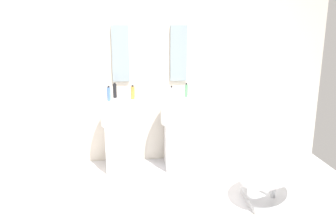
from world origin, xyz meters
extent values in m
cube|color=silver|center=(0.00, 0.00, -0.02)|extent=(4.80, 3.60, 0.04)
cube|color=beige|center=(0.00, 1.65, 1.30)|extent=(4.80, 0.10, 2.60)
cube|color=white|center=(-0.38, 1.30, 0.31)|extent=(0.40, 0.40, 0.61)
cylinder|color=white|center=(-0.38, 1.30, 0.77)|extent=(0.52, 0.52, 0.32)
cylinder|color=#B7BABF|center=(-0.38, 1.44, 0.98)|extent=(0.02, 0.02, 0.10)
cube|color=white|center=(0.38, 1.30, 0.31)|extent=(0.40, 0.40, 0.61)
cylinder|color=white|center=(0.38, 1.30, 0.77)|extent=(0.52, 0.52, 0.32)
cylinder|color=#B7BABF|center=(0.38, 1.44, 0.98)|extent=(0.02, 0.02, 0.10)
cube|color=#8C9EA8|center=(-0.38, 1.58, 1.49)|extent=(0.22, 0.03, 0.73)
cube|color=#8C9EA8|center=(0.38, 1.58, 1.49)|extent=(0.22, 0.03, 0.73)
cube|color=#B7BABF|center=(1.25, 0.25, 0.03)|extent=(0.56, 0.50, 0.06)
cylinder|color=#B7BABF|center=(1.25, 0.25, 0.20)|extent=(0.05, 0.05, 0.34)
torus|color=white|center=(1.25, 0.25, 0.40)|extent=(1.03, 1.02, 0.49)
cylinder|color=black|center=(-0.47, 1.47, 1.02)|extent=(0.05, 0.05, 0.18)
cylinder|color=black|center=(-0.47, 1.47, 1.12)|extent=(0.03, 0.03, 0.02)
cylinder|color=white|center=(0.25, 1.21, 1.01)|extent=(0.04, 0.04, 0.17)
cylinder|color=black|center=(0.25, 1.21, 1.11)|extent=(0.02, 0.02, 0.02)
cylinder|color=#C68C38|center=(-0.23, 1.37, 1.01)|extent=(0.05, 0.05, 0.16)
cylinder|color=black|center=(-0.23, 1.37, 1.10)|extent=(0.03, 0.03, 0.02)
cylinder|color=#59996B|center=(0.47, 1.43, 1.01)|extent=(0.04, 0.04, 0.17)
cylinder|color=black|center=(0.47, 1.43, 1.11)|extent=(0.02, 0.02, 0.02)
cylinder|color=#4C72B7|center=(-0.53, 1.28, 1.01)|extent=(0.05, 0.05, 0.17)
cylinder|color=black|center=(-0.53, 1.28, 1.11)|extent=(0.03, 0.03, 0.02)
camera|label=1|loc=(-0.16, -2.90, 1.82)|focal=35.96mm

